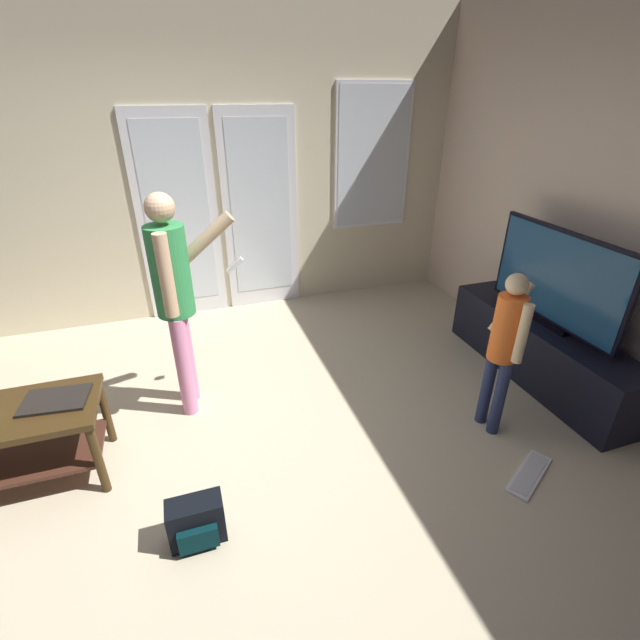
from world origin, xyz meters
TOP-DOWN VIEW (x-y plane):
  - ground_plane at (0.00, 0.00)m, footprint 5.83×4.78m
  - wall_back_with_doors at (0.09, 2.35)m, footprint 5.83×0.09m
  - wall_right_plain at (2.89, 0.00)m, footprint 0.06×4.78m
  - coffee_table at (-1.08, 0.26)m, footprint 0.94×0.52m
  - tv_stand at (2.59, 0.20)m, footprint 0.40×1.73m
  - flat_screen_tv at (2.59, 0.21)m, footprint 0.08×1.21m
  - person_adult at (-0.10, 0.71)m, footprint 0.62×0.42m
  - person_child at (1.85, -0.19)m, footprint 0.39×0.32m
  - backpack at (-0.15, -0.47)m, footprint 0.28×0.18m
  - loose_keyboard at (1.81, -0.67)m, footprint 0.45×0.33m
  - laptop_closed at (-0.84, 0.29)m, footprint 0.37×0.28m

SIDE VIEW (x-z plane):
  - ground_plane at x=0.00m, z-range -0.02..0.00m
  - loose_keyboard at x=1.81m, z-range 0.00..0.02m
  - backpack at x=-0.15m, z-range 0.00..0.26m
  - tv_stand at x=2.59m, z-range 0.00..0.49m
  - coffee_table at x=-1.08m, z-range 0.11..0.63m
  - laptop_closed at x=-0.84m, z-range 0.51..0.53m
  - person_child at x=1.85m, z-range 0.11..1.26m
  - flat_screen_tv at x=2.59m, z-range 0.49..1.23m
  - person_adult at x=-0.10m, z-range 0.16..1.73m
  - wall_back_with_doors at x=0.09m, z-range -0.05..2.86m
  - wall_right_plain at x=2.89m, z-range 0.00..2.87m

